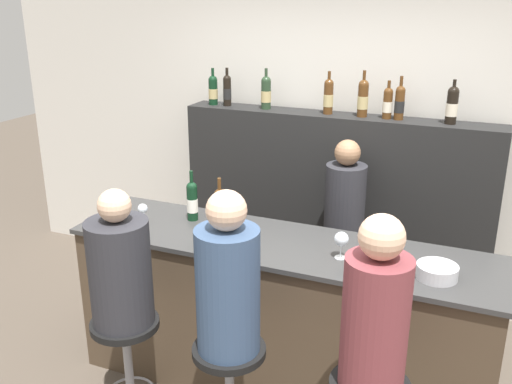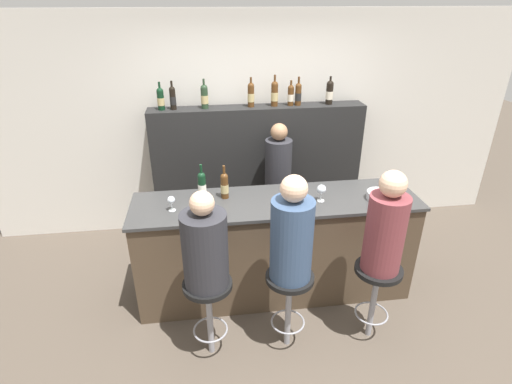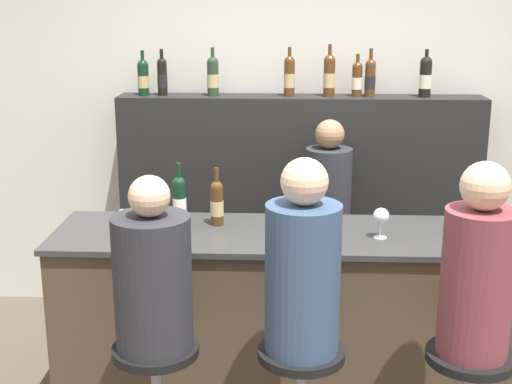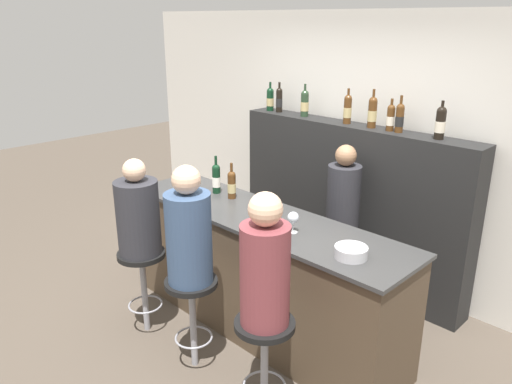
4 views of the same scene
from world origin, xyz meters
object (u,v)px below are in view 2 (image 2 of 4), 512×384
(wine_bottle_backbar_3, at_px, (251,95))
(wine_bottle_backbar_2, at_px, (204,96))
(guest_seated_left, at_px, (205,247))
(guest_seated_middle, at_px, (292,235))
(wine_bottle_counter_0, at_px, (202,185))
(wine_bottle_backbar_5, at_px, (291,95))
(wine_bottle_backbar_1, at_px, (173,98))
(metal_bowl, at_px, (379,195))
(guest_seated_right, at_px, (386,228))
(wine_glass_0, at_px, (171,201))
(wine_glass_1, at_px, (321,190))
(wine_bottle_backbar_0, at_px, (161,99))
(bar_stool_right, at_px, (376,283))
(wine_bottle_backbar_4, at_px, (275,93))
(wine_bottle_backbar_7, at_px, (330,92))
(wine_bottle_backbar_6, at_px, (298,94))
(bartender, at_px, (278,191))
(wine_bottle_counter_1, at_px, (225,185))
(bar_stool_middle, at_px, (289,291))
(bar_stool_left, at_px, (208,298))

(wine_bottle_backbar_3, bearing_deg, wine_bottle_backbar_2, -180.00)
(guest_seated_left, relative_size, guest_seated_middle, 0.90)
(wine_bottle_counter_0, bearing_deg, wine_bottle_backbar_5, 47.06)
(wine_bottle_backbar_1, xyz_separation_m, wine_bottle_backbar_5, (1.31, 0.00, -0.01))
(metal_bowl, distance_m, guest_seated_right, 0.64)
(wine_bottle_backbar_2, xyz_separation_m, wine_glass_0, (-0.34, -1.30, -0.59))
(wine_bottle_backbar_2, bearing_deg, wine_glass_1, -52.80)
(wine_glass_1, xyz_separation_m, guest_seated_right, (0.33, -0.64, -0.04))
(wine_bottle_counter_0, height_order, wine_bottle_backbar_0, wine_bottle_backbar_0)
(bar_stool_right, xyz_separation_m, guest_seated_right, (0.00, 0.00, 0.54))
(wine_bottle_counter_0, relative_size, wine_glass_1, 2.14)
(wine_bottle_backbar_0, xyz_separation_m, wine_bottle_backbar_4, (1.25, 0.00, 0.02))
(wine_bottle_backbar_7, relative_size, guest_seated_right, 0.37)
(wine_bottle_backbar_3, height_order, wine_bottle_backbar_6, wine_bottle_backbar_3)
(bar_stool_right, bearing_deg, wine_bottle_counter_0, 149.42)
(wine_bottle_backbar_6, xyz_separation_m, bartender, (-0.28, -0.36, -1.02))
(wine_bottle_counter_1, bearing_deg, wine_bottle_backbar_2, 96.53)
(bar_stool_right, bearing_deg, wine_bottle_backbar_1, 130.54)
(wine_bottle_backbar_2, bearing_deg, wine_bottle_backbar_5, 0.00)
(wine_bottle_counter_0, xyz_separation_m, wine_bottle_backbar_4, (0.85, 1.12, 0.56))
(wine_bottle_counter_0, xyz_separation_m, wine_bottle_backbar_1, (-0.27, 1.12, 0.55))
(wine_bottle_backbar_0, bearing_deg, wine_glass_1, -41.71)
(wine_glass_0, bearing_deg, guest_seated_middle, -34.76)
(wine_bottle_backbar_6, distance_m, bar_stool_middle, 2.30)
(wine_bottle_backbar_6, bearing_deg, guest_seated_middle, -103.72)
(wine_bottle_backbar_4, height_order, guest_seated_left, wine_bottle_backbar_4)
(wine_bottle_backbar_0, height_order, wine_bottle_backbar_7, wine_bottle_backbar_7)
(bar_stool_left, xyz_separation_m, bar_stool_middle, (0.65, 0.00, 0.00))
(wine_bottle_backbar_4, bearing_deg, bar_stool_left, -113.72)
(wine_glass_0, distance_m, wine_glass_1, 1.33)
(bartender, bearing_deg, wine_bottle_backbar_5, 61.87)
(metal_bowl, bearing_deg, bar_stool_right, -108.89)
(wine_bottle_backbar_3, distance_m, metal_bowl, 1.80)
(wine_bottle_counter_1, relative_size, wine_bottle_backbar_0, 1.06)
(wine_bottle_backbar_4, bearing_deg, metal_bowl, -60.96)
(wine_bottle_backbar_0, distance_m, wine_bottle_backbar_7, 1.89)
(wine_bottle_backbar_6, relative_size, wine_glass_1, 1.99)
(bar_stool_middle, bearing_deg, wine_glass_0, 145.24)
(wine_glass_1, bearing_deg, bar_stool_left, -148.93)
(wine_bottle_backbar_4, relative_size, metal_bowl, 1.57)
(wine_bottle_counter_0, xyz_separation_m, wine_bottle_backbar_7, (1.49, 1.12, 0.55))
(metal_bowl, height_order, bar_stool_right, metal_bowl)
(wine_bottle_backbar_6, xyz_separation_m, wine_bottle_backbar_7, (0.36, -0.00, 0.01))
(wine_bottle_backbar_7, distance_m, guest_seated_middle, 2.20)
(wine_bottle_counter_1, relative_size, wine_bottle_backbar_4, 0.92)
(wine_bottle_counter_1, height_order, bartender, bartender)
(wine_glass_1, xyz_separation_m, bar_stool_left, (-1.06, -0.64, -0.58))
(wine_bottle_backbar_0, bearing_deg, wine_bottle_backbar_1, 0.00)
(bartender, bearing_deg, bar_stool_right, -70.96)
(wine_bottle_counter_1, distance_m, guest_seated_right, 1.45)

